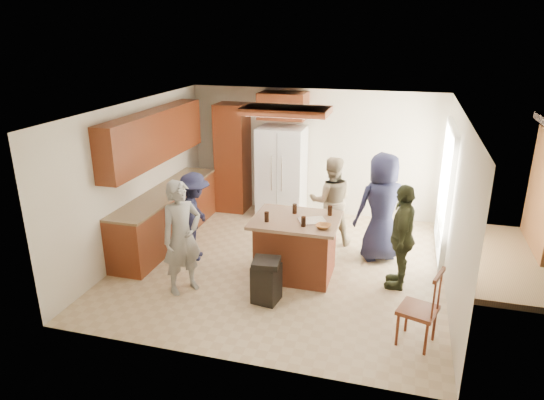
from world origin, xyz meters
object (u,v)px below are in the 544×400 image
(person_counter, at_px, (194,217))
(refrigerator, at_px, (282,172))
(person_behind_right, at_px, (382,207))
(kitchen_island, at_px, (296,246))
(spindle_chair, at_px, (420,310))
(person_side_right, at_px, (402,237))
(person_front_left, at_px, (182,237))
(trash_bin, at_px, (266,280))
(person_behind_left, at_px, (331,201))

(person_counter, bearing_deg, refrigerator, -30.68)
(person_behind_right, height_order, kitchen_island, person_behind_right)
(refrigerator, distance_m, spindle_chair, 4.57)
(person_side_right, height_order, person_counter, person_side_right)
(person_counter, relative_size, kitchen_island, 1.14)
(person_side_right, distance_m, refrigerator, 3.32)
(person_front_left, bearing_deg, spindle_chair, -61.39)
(person_front_left, relative_size, refrigerator, 0.92)
(trash_bin, height_order, spindle_chair, spindle_chair)
(person_behind_left, bearing_deg, person_front_left, 37.98)
(person_behind_left, height_order, refrigerator, refrigerator)
(person_behind_right, xyz_separation_m, refrigerator, (-2.03, 1.47, 0.01))
(refrigerator, relative_size, spindle_chair, 1.81)
(person_behind_right, height_order, spindle_chair, person_behind_right)
(person_behind_left, height_order, person_behind_right, person_behind_right)
(person_behind_left, relative_size, spindle_chair, 1.57)
(person_behind_left, xyz_separation_m, person_counter, (-2.03, -1.19, -0.05))
(kitchen_island, bearing_deg, person_behind_right, 38.12)
(person_counter, bearing_deg, person_side_right, -100.70)
(person_front_left, height_order, trash_bin, person_front_left)
(person_side_right, xyz_separation_m, person_counter, (-3.24, 0.05, -0.05))
(kitchen_island, bearing_deg, person_counter, 175.36)
(person_behind_right, xyz_separation_m, trash_bin, (-1.41, -1.78, -0.57))
(person_behind_right, xyz_separation_m, kitchen_island, (-1.19, -0.93, -0.42))
(person_front_left, xyz_separation_m, person_behind_left, (1.76, 2.20, -0.05))
(refrigerator, height_order, kitchen_island, refrigerator)
(person_side_right, xyz_separation_m, trash_bin, (-1.75, -0.94, -0.46))
(person_front_left, bearing_deg, refrigerator, 25.73)
(person_side_right, height_order, trash_bin, person_side_right)
(refrigerator, relative_size, trash_bin, 2.86)
(spindle_chair, bearing_deg, person_behind_right, 105.23)
(kitchen_island, bearing_deg, person_front_left, -148.65)
(spindle_chair, bearing_deg, person_behind_left, 119.47)
(person_counter, height_order, kitchen_island, person_counter)
(person_side_right, distance_m, trash_bin, 2.04)
(person_behind_left, bearing_deg, trash_bin, 62.76)
(refrigerator, height_order, trash_bin, refrigerator)
(person_side_right, xyz_separation_m, kitchen_island, (-1.53, -0.09, -0.31))
(refrigerator, bearing_deg, spindle_chair, -54.50)
(person_side_right, bearing_deg, refrigerator, -131.22)
(person_front_left, distance_m, person_side_right, 3.13)
(refrigerator, bearing_deg, trash_bin, -79.10)
(person_counter, bearing_deg, kitchen_island, -104.44)
(person_counter, bearing_deg, spindle_chair, -122.04)
(person_behind_left, xyz_separation_m, refrigerator, (-1.16, 1.08, 0.12))
(person_behind_right, relative_size, trash_bin, 2.83)
(person_counter, distance_m, refrigerator, 2.43)
(person_behind_right, distance_m, refrigerator, 2.51)
(person_counter, bearing_deg, person_behind_left, -69.47)
(kitchen_island, xyz_separation_m, trash_bin, (-0.22, -0.85, -0.16))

